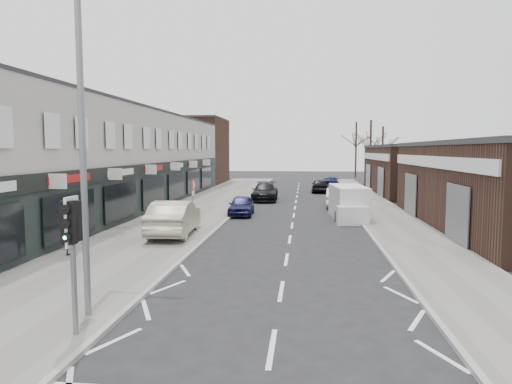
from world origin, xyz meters
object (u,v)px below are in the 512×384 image
(street_lamp, at_px, (89,134))
(parked_car_right_c, at_px, (330,183))
(parked_car_right_b, at_px, (320,186))
(pedestrian, at_px, (70,235))
(warning_sign, at_px, (193,189))
(parked_car_left_a, at_px, (241,205))
(parked_car_right_a, at_px, (337,197))
(sedan_on_pavement, at_px, (174,217))
(parked_car_left_b, at_px, (265,192))
(traffic_light, at_px, (72,233))
(white_van, at_px, (349,203))

(street_lamp, xyz_separation_m, parked_car_right_c, (8.03, 39.48, -3.95))
(parked_car_right_b, bearing_deg, pedestrian, 71.19)
(warning_sign, height_order, parked_car_right_b, warning_sign)
(parked_car_left_a, xyz_separation_m, parked_car_right_a, (6.51, 5.03, 0.07))
(parked_car_left_a, xyz_separation_m, parked_car_right_b, (5.60, 16.73, 0.05))
(warning_sign, xyz_separation_m, parked_car_right_a, (8.27, 10.77, -1.49))
(sedan_on_pavement, relative_size, pedestrian, 3.11)
(sedan_on_pavement, distance_m, parked_car_left_b, 16.80)
(warning_sign, distance_m, pedestrian, 7.61)
(street_lamp, distance_m, parked_car_right_b, 36.12)
(traffic_light, height_order, parked_car_left_a, traffic_light)
(sedan_on_pavement, height_order, pedestrian, sedan_on_pavement)
(parked_car_right_a, bearing_deg, traffic_light, 77.82)
(parked_car_right_a, relative_size, parked_car_right_c, 0.93)
(parked_car_left_b, height_order, parked_car_right_b, parked_car_left_b)
(pedestrian, height_order, parked_car_right_c, pedestrian)
(traffic_light, xyz_separation_m, parked_car_right_a, (7.51, 24.79, -1.71))
(parked_car_left_b, bearing_deg, parked_car_left_a, -96.61)
(parked_car_left_a, distance_m, parked_car_left_b, 8.81)
(parked_car_left_b, bearing_deg, parked_car_right_b, 57.30)
(white_van, relative_size, pedestrian, 3.26)
(traffic_light, height_order, white_van, traffic_light)
(sedan_on_pavement, distance_m, parked_car_left_a, 8.07)
(traffic_light, height_order, warning_sign, traffic_light)
(street_lamp, relative_size, sedan_on_pavement, 1.57)
(traffic_light, distance_m, warning_sign, 14.04)
(white_van, relative_size, parked_car_right_c, 1.15)
(parked_car_left_b, bearing_deg, parked_car_right_a, -34.72)
(street_lamp, bearing_deg, traffic_light, -84.12)
(sedan_on_pavement, height_order, parked_car_left_b, sedan_on_pavement)
(street_lamp, relative_size, parked_car_right_c, 1.72)
(street_lamp, xyz_separation_m, warning_sign, (-0.63, 12.80, -2.42))
(parked_car_left_a, height_order, parked_car_right_a, parked_car_right_a)
(traffic_light, distance_m, parked_car_left_a, 19.86)
(sedan_on_pavement, bearing_deg, white_van, -146.41)
(parked_car_left_a, distance_m, parked_car_right_c, 22.05)
(pedestrian, bearing_deg, parked_car_right_a, -107.91)
(parked_car_right_a, height_order, parked_car_right_b, parked_car_right_a)
(parked_car_right_b, bearing_deg, street_lamp, 80.32)
(white_van, bearing_deg, parked_car_left_a, 167.82)
(white_van, bearing_deg, street_lamp, -119.42)
(white_van, bearing_deg, warning_sign, -155.42)
(parked_car_right_b, distance_m, parked_car_right_c, 4.41)
(sedan_on_pavement, bearing_deg, warning_sign, -106.55)
(traffic_light, relative_size, sedan_on_pavement, 0.61)
(pedestrian, xyz_separation_m, parked_car_left_b, (5.78, 21.29, -0.20))
(parked_car_right_a, xyz_separation_m, parked_car_right_b, (-0.91, 11.70, -0.03))
(parked_car_left_b, bearing_deg, street_lamp, -95.50)
(street_lamp, distance_m, warning_sign, 13.04)
(warning_sign, bearing_deg, parked_car_left_a, 72.96)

